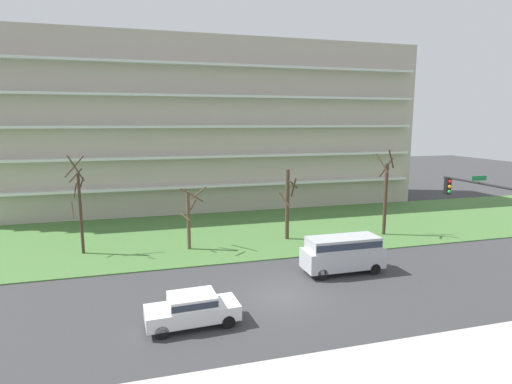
% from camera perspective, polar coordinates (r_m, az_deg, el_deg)
% --- Properties ---
extents(ground, '(160.00, 160.00, 0.00)m').
position_cam_1_polar(ground, '(23.86, 3.53, -14.15)').
color(ground, '#38383A').
extents(sidewalk_curb_near, '(80.00, 4.00, 0.15)m').
position_cam_1_polar(sidewalk_curb_near, '(17.39, 13.01, -23.92)').
color(sidewalk_curb_near, '#BCB7AD').
rests_on(sidewalk_curb_near, ground).
extents(grass_lawn_strip, '(80.00, 16.00, 0.08)m').
position_cam_1_polar(grass_lawn_strip, '(36.63, -3.69, -5.54)').
color(grass_lawn_strip, '#477238').
rests_on(grass_lawn_strip, ground).
extents(apartment_building, '(47.64, 11.50, 18.27)m').
position_cam_1_polar(apartment_building, '(48.42, -7.11, 9.00)').
color(apartment_building, '#B2A899').
rests_on(apartment_building, ground).
extents(tree_far_left, '(1.48, 1.65, 7.33)m').
position_cam_1_polar(tree_far_left, '(32.52, -23.11, -1.82)').
color(tree_far_left, '#423023').
rests_on(tree_far_left, ground).
extents(tree_left, '(2.06, 2.41, 4.98)m').
position_cam_1_polar(tree_left, '(31.51, -9.12, -3.31)').
color(tree_left, brown).
rests_on(tree_left, ground).
extents(tree_center, '(1.65, 1.43, 5.83)m').
position_cam_1_polar(tree_center, '(33.81, 4.40, -1.52)').
color(tree_center, '#4C3828').
rests_on(tree_center, ground).
extents(tree_right, '(1.67, 1.67, 7.39)m').
position_cam_1_polar(tree_right, '(36.67, 17.38, -0.29)').
color(tree_right, '#423023').
rests_on(tree_right, ground).
extents(van_silver_near_left, '(5.20, 2.01, 2.36)m').
position_cam_1_polar(van_silver_near_left, '(27.42, 11.87, -8.03)').
color(van_silver_near_left, '#B7BABF').
rests_on(van_silver_near_left, ground).
extents(sedan_white_center_left, '(4.50, 2.06, 1.57)m').
position_cam_1_polar(sedan_white_center_left, '(20.66, -8.75, -15.53)').
color(sedan_white_center_left, white).
rests_on(sedan_white_center_left, ground).
extents(traffic_signal_mast, '(0.90, 5.58, 6.94)m').
position_cam_1_polar(traffic_signal_mast, '(23.38, 30.00, -3.73)').
color(traffic_signal_mast, black).
rests_on(traffic_signal_mast, ground).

